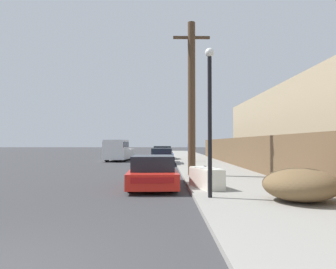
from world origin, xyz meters
The scene contains 12 objects.
sidewalk_curb centered at (5.30, 23.50, 0.06)m, with size 4.20×63.00×0.12m, color gray.
discarded_fridge centered at (3.79, 6.98, 0.47)m, with size 1.08×1.80×0.72m.
parked_sports_car_red centered at (1.89, 7.99, 0.55)m, with size 1.89×4.30×1.21m.
car_parked_mid centered at (2.16, 19.76, 0.60)m, with size 1.92×4.73×1.27m.
car_parked_far centered at (2.11, 26.06, 0.64)m, with size 1.95×4.53×1.36m.
pickup_truck centered at (-1.96, 24.41, 0.96)m, with size 2.26×5.71×1.94m.
utility_pole centered at (3.66, 11.05, 3.94)m, with size 1.80×0.37×7.48m.
street_lamp centered at (3.64, 5.11, 2.65)m, with size 0.26×0.26×4.31m.
brush_pile centered at (5.97, 4.52, 0.57)m, with size 1.97×1.86×0.89m.
wooden_fence centered at (7.25, 15.42, 1.07)m, with size 0.08×33.44×1.91m, color brown.
building_right_house centered at (12.19, 16.39, 2.60)m, with size 6.00×19.69×5.21m, color tan.
pedestrian centered at (4.48, 22.10, 0.98)m, with size 0.34×0.34×1.68m.
Camera 1 is at (2.34, -3.48, 1.68)m, focal length 32.00 mm.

